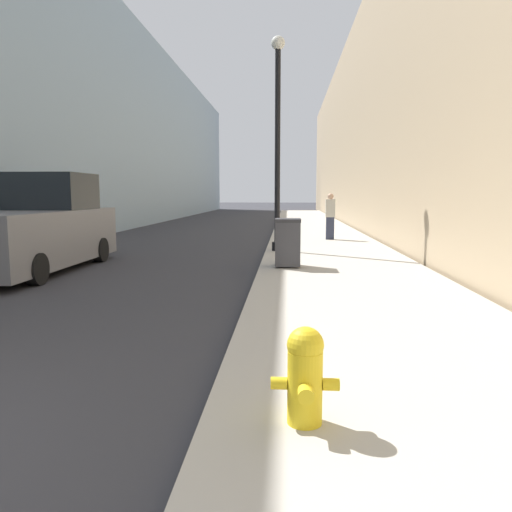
{
  "coord_description": "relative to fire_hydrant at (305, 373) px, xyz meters",
  "views": [
    {
      "loc": [
        3.95,
        -2.19,
        1.79
      ],
      "look_at": [
        2.56,
        19.77,
        -0.96
      ],
      "focal_mm": 35.0,
      "sensor_mm": 36.0,
      "label": 1
    }
  ],
  "objects": [
    {
      "name": "building_right_stone",
      "position": [
        9.14,
        24.72,
        4.71
      ],
      "size": [
        12.0,
        60.0,
        10.43
      ],
      "color": "tan",
      "rests_on": "ground"
    },
    {
      "name": "lamppost",
      "position": [
        -0.44,
        11.07,
        2.98
      ],
      "size": [
        0.39,
        0.39,
        6.02
      ],
      "color": "black",
      "rests_on": "sidewalk_right"
    },
    {
      "name": "sidewalk_right",
      "position": [
        1.13,
        16.72,
        -0.44
      ],
      "size": [
        3.81,
        60.0,
        0.13
      ],
      "color": "#ADA89E",
      "rests_on": "ground"
    },
    {
      "name": "fire_hydrant",
      "position": [
        0.0,
        0.0,
        0.0
      ],
      "size": [
        0.49,
        0.38,
        0.72
      ],
      "color": "yellow",
      "rests_on": "sidewalk_right"
    },
    {
      "name": "trash_bin",
      "position": [
        -0.13,
        7.84,
        0.19
      ],
      "size": [
        0.58,
        0.66,
        1.1
      ],
      "color": "#3D3D42",
      "rests_on": "sidewalk_right"
    },
    {
      "name": "building_left_glass",
      "position": [
        -14.07,
        24.72,
        4.94
      ],
      "size": [
        12.0,
        60.0,
        10.91
      ],
      "color": "#849EB2",
      "rests_on": "ground"
    },
    {
      "name": "pedestrian_on_sidewalk",
      "position": [
        1.41,
        14.81,
        0.46
      ],
      "size": [
        0.34,
        0.22,
        1.67
      ],
      "color": "#2D3347",
      "rests_on": "sidewalk_right"
    },
    {
      "name": "pickup_truck",
      "position": [
        -6.04,
        7.78,
        0.45
      ],
      "size": [
        2.2,
        5.45,
        2.29
      ],
      "color": "slate",
      "rests_on": "ground"
    }
  ]
}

